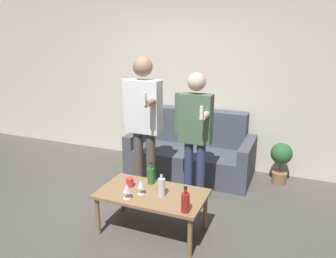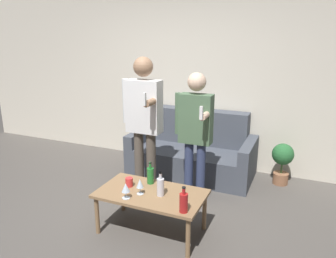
{
  "view_description": "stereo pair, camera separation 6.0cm",
  "coord_description": "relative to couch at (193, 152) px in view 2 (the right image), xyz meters",
  "views": [
    {
      "loc": [
        1.67,
        -2.54,
        1.97
      ],
      "look_at": [
        0.34,
        0.71,
        0.95
      ],
      "focal_mm": 35.0,
      "sensor_mm": 36.0,
      "label": 1
    },
    {
      "loc": [
        1.73,
        -2.52,
        1.97
      ],
      "look_at": [
        0.34,
        0.71,
        0.95
      ],
      "focal_mm": 35.0,
      "sensor_mm": 36.0,
      "label": 2
    }
  ],
  "objects": [
    {
      "name": "ground_plane",
      "position": [
        -0.29,
        -1.76,
        -0.31
      ],
      "size": [
        16.0,
        16.0,
        0.0
      ],
      "primitive_type": "plane",
      "color": "#514C47"
    },
    {
      "name": "wall_back",
      "position": [
        -0.29,
        0.41,
        1.04
      ],
      "size": [
        8.0,
        0.06,
        2.7
      ],
      "color": "beige",
      "rests_on": "ground_plane"
    },
    {
      "name": "couch",
      "position": [
        0.0,
        0.0,
        0.0
      ],
      "size": [
        1.76,
        0.84,
        0.9
      ],
      "color": "#474C56",
      "rests_on": "ground_plane"
    },
    {
      "name": "coffee_table",
      "position": [
        0.11,
        -1.61,
        0.08
      ],
      "size": [
        1.08,
        0.6,
        0.44
      ],
      "color": "#8E6B47",
      "rests_on": "ground_plane"
    },
    {
      "name": "bottle_orange",
      "position": [
        0.54,
        -1.83,
        0.23
      ],
      "size": [
        0.08,
        0.08,
        0.24
      ],
      "color": "#B21E1E",
      "rests_on": "coffee_table"
    },
    {
      "name": "bottle_green",
      "position": [
        0.01,
        -1.42,
        0.22
      ],
      "size": [
        0.07,
        0.07,
        0.24
      ],
      "color": "#23752D",
      "rests_on": "coffee_table"
    },
    {
      "name": "bottle_dark",
      "position": [
        0.22,
        -1.63,
        0.23
      ],
      "size": [
        0.07,
        0.07,
        0.25
      ],
      "color": "silver",
      "rests_on": "coffee_table"
    },
    {
      "name": "wine_glass_near",
      "position": [
        -0.06,
        -1.81,
        0.24
      ],
      "size": [
        0.08,
        0.08,
        0.16
      ],
      "color": "silver",
      "rests_on": "coffee_table"
    },
    {
      "name": "wine_glass_far",
      "position": [
        0.02,
        -1.68,
        0.24
      ],
      "size": [
        0.07,
        0.07,
        0.16
      ],
      "color": "silver",
      "rests_on": "coffee_table"
    },
    {
      "name": "cup_on_table",
      "position": [
        -0.16,
        -1.57,
        0.18
      ],
      "size": [
        0.08,
        0.08,
        0.09
      ],
      "color": "red",
      "rests_on": "coffee_table"
    },
    {
      "name": "person_standing_left",
      "position": [
        -0.32,
        -0.92,
        0.72
      ],
      "size": [
        0.49,
        0.44,
        1.73
      ],
      "color": "brown",
      "rests_on": "ground_plane"
    },
    {
      "name": "person_standing_right",
      "position": [
        0.31,
        -0.85,
        0.62
      ],
      "size": [
        0.44,
        0.4,
        1.57
      ],
      "color": "navy",
      "rests_on": "ground_plane"
    },
    {
      "name": "potted_plant",
      "position": [
        1.24,
        0.1,
        0.04
      ],
      "size": [
        0.29,
        0.29,
        0.57
      ],
      "color": "#936042",
      "rests_on": "ground_plane"
    }
  ]
}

